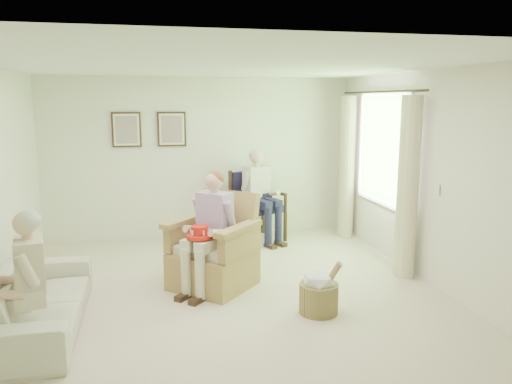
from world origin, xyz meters
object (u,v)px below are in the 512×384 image
person_dark (259,189)px  red_hat (200,233)px  hatbox (319,291)px  person_wicker (214,223)px  person_sofa (25,275)px  wood_armchair (256,203)px  wicker_armchair (213,257)px  sofa (39,300)px

person_dark → red_hat: 2.36m
red_hat → hatbox: bearing=-32.7°
person_wicker → person_dark: (0.98, 1.92, 0.03)m
person_wicker → red_hat: (-0.18, -0.13, -0.08)m
person_sofa → wood_armchair: bearing=127.4°
wood_armchair → person_wicker: size_ratio=0.78×
wood_armchair → person_dark: (0.00, -0.18, 0.26)m
person_sofa → red_hat: 1.91m
wicker_armchair → wood_armchair: 2.20m
wood_armchair → person_sofa: (-2.80, -3.19, 0.11)m
wood_armchair → wicker_armchair: bearing=-140.1°
sofa → wicker_armchair: bearing=-66.7°
sofa → person_wicker: size_ratio=1.46×
person_sofa → hatbox: (2.83, 0.21, -0.48)m
wood_armchair → person_dark: person_dark is taller
wicker_armchair → person_sofa: size_ratio=0.90×
person_dark → wicker_armchair: bearing=-142.3°
person_wicker → person_sofa: bearing=-105.9°
person_wicker → person_sofa: size_ratio=1.11×
person_dark → person_sofa: 4.12m
wicker_armchair → person_sofa: bearing=-102.5°
wicker_armchair → sofa: wicker_armchair is taller
hatbox → person_wicker: bearing=138.4°
wood_armchair → person_wicker: bearing=-138.4°
wicker_armchair → person_dark: (0.98, 1.77, 0.49)m
sofa → wood_armchair: bearing=-45.7°
person_wicker → hatbox: person_wicker is taller
wood_armchair → person_dark: 0.31m
wood_armchair → hatbox: wood_armchair is taller
red_hat → person_sofa: bearing=-149.8°
wood_armchair → hatbox: 3.01m
wicker_armchair → red_hat: size_ratio=3.76×
person_sofa → sofa: bearing=168.7°
sofa → person_dark: bearing=-47.6°
wood_armchair → hatbox: size_ratio=1.79×
person_dark → hatbox: bearing=-113.0°
sofa → hatbox: bearing=-95.0°
person_sofa → red_hat: bearing=108.9°
person_sofa → hatbox: person_sofa is taller
wicker_armchair → wood_armchair: bearing=106.7°
sofa → person_sofa: (0.00, -0.45, 0.42)m
person_wicker → person_dark: bearing=106.4°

